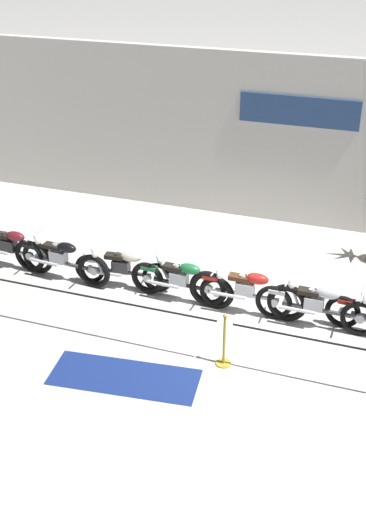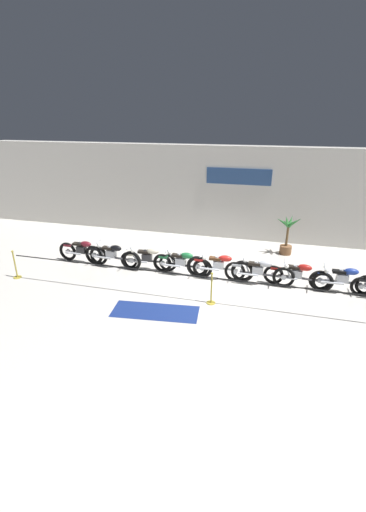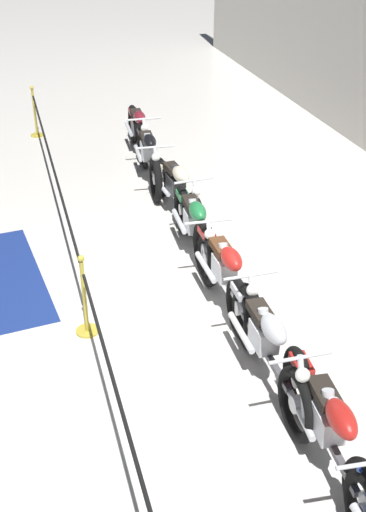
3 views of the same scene
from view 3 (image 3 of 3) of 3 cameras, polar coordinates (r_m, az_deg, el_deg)
The scene contains 11 objects.
ground_plane at distance 8.01m, azimuth -0.00°, elevation -5.09°, with size 120.00×120.00×0.00m, color silver.
motorcycle_maroon_0 at distance 12.64m, azimuth -3.97°, elevation 11.04°, with size 2.17×0.62×0.96m.
motorcycle_black_1 at distance 11.41m, azimuth -3.08°, elevation 8.88°, with size 2.41×0.62×0.96m.
motorcycle_cream_2 at distance 10.18m, azimuth -0.55°, elevation 6.08°, with size 2.18×0.62×0.91m.
motorcycle_green_3 at distance 9.00m, azimuth 1.00°, elevation 2.63°, with size 2.26×0.62×0.94m.
motorcycle_red_4 at distance 7.85m, azimuth 3.79°, elevation -1.77°, with size 2.40×0.62×0.98m.
motorcycle_silver_5 at distance 6.81m, azimuth 7.33°, elevation -7.73°, with size 2.38×0.62×0.95m.
motorcycle_red_6 at distance 6.01m, azimuth 12.87°, elevation -14.87°, with size 2.28×0.62×0.92m.
stanchion_far_left at distance 8.70m, azimuth -10.35°, elevation 3.34°, with size 14.14×0.28×1.05m.
stanchion_mid_left at distance 7.58m, azimuth -8.67°, elevation -4.51°, with size 0.28×0.28×1.05m.
floor_banner at distance 9.03m, azimuth -15.64°, elevation -1.83°, with size 2.58×0.97×0.01m, color navy.
Camera 3 is at (6.28, -1.78, 4.65)m, focal length 45.00 mm.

